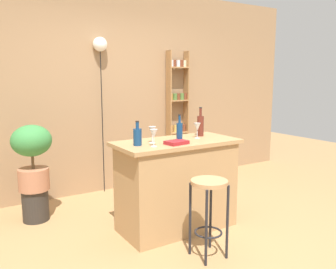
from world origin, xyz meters
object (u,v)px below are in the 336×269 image
object	(u,v)px
spice_shelf	(178,112)
plant_stool	(36,205)
wine_glass_right	(197,127)
bottle_sauce_amber	(137,136)
bottle_soda_blue	(179,132)
wine_glass_left	(152,131)
pendant_globe_light	(100,47)
potted_plant	(32,153)
bar_stool	(209,201)
cookbook	(177,142)
bottle_wine_red	(200,125)
wine_glass_center	(154,134)

from	to	relation	value
spice_shelf	plant_stool	xyz separation A→B (m)	(-2.24, -0.52, -0.87)
wine_glass_right	bottle_sauce_amber	bearing A→B (deg)	-178.32
plant_stool	bottle_soda_blue	xyz separation A→B (m)	(1.20, -1.08, 0.87)
wine_glass_left	pendant_globe_light	xyz separation A→B (m)	(0.08, 1.52, 0.91)
spice_shelf	potted_plant	xyz separation A→B (m)	(-2.24, -0.52, -0.28)
bar_stool	cookbook	size ratio (longest dim) A/B	3.35
potted_plant	wine_glass_left	world-z (taller)	wine_glass_left
bottle_soda_blue	bar_stool	bearing A→B (deg)	-97.01
bar_stool	cookbook	bearing A→B (deg)	91.53
bottle_sauce_amber	bottle_soda_blue	size ratio (longest dim) A/B	0.84
cookbook	bottle_wine_red	bearing A→B (deg)	19.86
bottle_sauce_amber	bar_stool	bearing A→B (deg)	-60.64
wine_glass_left	pendant_globe_light	size ratio (longest dim) A/B	0.08
wine_glass_center	bottle_sauce_amber	bearing A→B (deg)	128.50
plant_stool	wine_glass_center	bearing A→B (deg)	-52.58
bottle_sauce_amber	wine_glass_left	xyz separation A→B (m)	(0.18, 0.04, 0.03)
wine_glass_right	wine_glass_center	bearing A→B (deg)	-166.14
plant_stool	bottle_soda_blue	size ratio (longest dim) A/B	1.27
cookbook	plant_stool	bearing A→B (deg)	125.50
wine_glass_right	cookbook	bearing A→B (deg)	-155.90
bottle_soda_blue	wine_glass_left	bearing A→B (deg)	155.91
potted_plant	wine_glass_left	xyz separation A→B (m)	(0.95, -0.97, 0.29)
potted_plant	bottle_wine_red	size ratio (longest dim) A/B	2.26
bar_stool	plant_stool	distance (m)	2.03
pendant_globe_light	wine_glass_right	bearing A→B (deg)	-73.33
bar_stool	wine_glass_left	bearing A→B (deg)	104.58
bottle_wine_red	bar_stool	bearing A→B (deg)	-121.94
spice_shelf	bottle_sauce_amber	xyz separation A→B (m)	(-1.47, -1.53, -0.02)
bar_stool	bottle_sauce_amber	size ratio (longest dim) A/B	2.98
bottle_sauce_amber	plant_stool	bearing A→B (deg)	127.28
potted_plant	bottle_wine_red	xyz separation A→B (m)	(1.61, -0.89, 0.29)
potted_plant	bottle_soda_blue	distance (m)	1.64
plant_stool	bottle_sauce_amber	world-z (taller)	bottle_sauce_amber
bar_stool	bottle_wine_red	bearing A→B (deg)	58.06
plant_stool	cookbook	bearing A→B (deg)	-45.96
spice_shelf	bar_stool	bearing A→B (deg)	-117.07
spice_shelf	bottle_sauce_amber	size ratio (longest dim) A/B	8.37
wine_glass_left	pendant_globe_light	world-z (taller)	pendant_globe_light
bottle_soda_blue	bottle_wine_red	distance (m)	0.45
bottle_sauce_amber	pendant_globe_light	world-z (taller)	pendant_globe_light
bottle_wine_red	potted_plant	bearing A→B (deg)	150.95
bottle_soda_blue	potted_plant	bearing A→B (deg)	137.99
bottle_sauce_amber	bottle_wine_red	xyz separation A→B (m)	(0.84, 0.12, 0.03)
potted_plant	bottle_sauce_amber	xyz separation A→B (m)	(0.77, -1.01, 0.26)
wine_glass_right	cookbook	size ratio (longest dim) A/B	0.78
wine_glass_left	wine_glass_center	world-z (taller)	same
bottle_soda_blue	cookbook	xyz separation A→B (m)	(-0.08, -0.07, -0.09)
potted_plant	spice_shelf	bearing A→B (deg)	12.99
bottle_sauce_amber	bottle_soda_blue	distance (m)	0.44
bottle_wine_red	wine_glass_left	bearing A→B (deg)	-173.08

